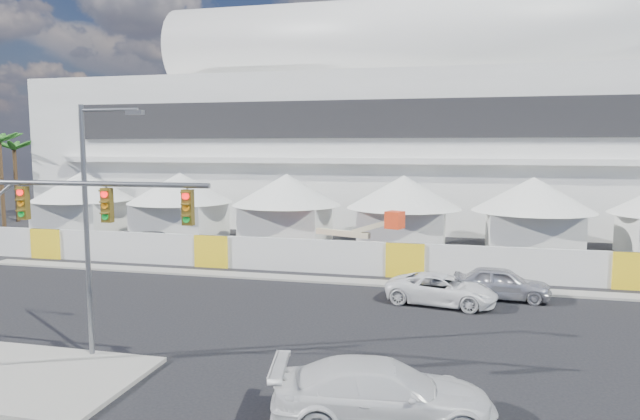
% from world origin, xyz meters
% --- Properties ---
extents(ground, '(160.00, 160.00, 0.00)m').
position_xyz_m(ground, '(0.00, 0.00, 0.00)').
color(ground, black).
rests_on(ground, ground).
extents(stadium, '(80.00, 24.80, 21.98)m').
position_xyz_m(stadium, '(8.71, 41.50, 9.45)').
color(stadium, silver).
rests_on(stadium, ground).
extents(tent_row, '(53.40, 8.40, 5.40)m').
position_xyz_m(tent_row, '(0.50, 24.00, 3.15)').
color(tent_row, silver).
rests_on(tent_row, ground).
extents(hoarding_fence, '(70.00, 0.25, 2.00)m').
position_xyz_m(hoarding_fence, '(6.00, 14.50, 1.00)').
color(hoarding_fence, silver).
rests_on(hoarding_fence, ground).
extents(palm_cluster, '(10.60, 10.60, 8.55)m').
position_xyz_m(palm_cluster, '(-33.46, 29.50, 6.88)').
color(palm_cluster, '#47331E').
rests_on(palm_cluster, ground).
extents(sedan_silver, '(2.24, 4.82, 1.60)m').
position_xyz_m(sedan_silver, '(11.06, 10.95, 0.80)').
color(sedan_silver, silver).
rests_on(sedan_silver, ground).
extents(pickup_curb, '(3.30, 5.56, 1.45)m').
position_xyz_m(pickup_curb, '(8.21, 9.25, 0.72)').
color(pickup_curb, white).
rests_on(pickup_curb, ground).
extents(pickup_near, '(3.54, 6.40, 1.76)m').
position_xyz_m(pickup_near, '(6.99, -3.29, 0.88)').
color(pickup_near, silver).
rests_on(pickup_near, ground).
extents(lot_car_c, '(3.38, 5.59, 1.52)m').
position_xyz_m(lot_car_c, '(-11.69, 17.92, 0.76)').
color(lot_car_c, '#9A999E').
rests_on(lot_car_c, ground).
extents(traffic_mast, '(9.49, 0.70, 7.16)m').
position_xyz_m(traffic_mast, '(-5.24, -2.86, 4.14)').
color(traffic_mast, slate).
rests_on(traffic_mast, median_island).
extents(streetlight_median, '(2.44, 0.24, 8.81)m').
position_xyz_m(streetlight_median, '(-3.53, -0.80, 5.21)').
color(streetlight_median, gray).
rests_on(streetlight_median, median_island).
extents(boom_lift, '(7.52, 2.87, 3.68)m').
position_xyz_m(boom_lift, '(1.36, 17.48, 0.99)').
color(boom_lift, red).
rests_on(boom_lift, ground).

